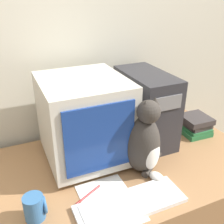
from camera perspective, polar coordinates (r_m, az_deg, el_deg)
name	(u,v)px	position (r m, az deg, el deg)	size (l,w,h in m)	color
wall_back	(75,38)	(1.49, -7.97, 15.71)	(7.00, 0.05, 2.50)	beige
desk	(109,219)	(1.55, -0.61, -22.18)	(1.53, 0.78, 0.70)	#9E7047
crt_monitor	(84,119)	(1.28, -6.03, -1.57)	(0.39, 0.43, 0.42)	beige
computer_tower	(145,107)	(1.46, 7.26, 0.98)	(0.21, 0.41, 0.39)	#28282D
keyboard	(131,204)	(1.12, 4.06, -19.26)	(0.45, 0.15, 0.02)	silver
cat	(143,142)	(1.21, 6.83, -6.42)	(0.27, 0.25, 0.38)	#38332D
book_stack	(194,125)	(1.65, 17.50, -2.63)	(0.17, 0.20, 0.11)	#28703D
pen	(89,194)	(1.17, -5.12, -17.45)	(0.13, 0.07, 0.01)	maroon
paper_sheet	(110,202)	(1.13, -0.55, -19.02)	(0.21, 0.30, 0.00)	white
mug	(35,207)	(1.08, -16.41, -19.29)	(0.08, 0.08, 0.10)	#33669E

